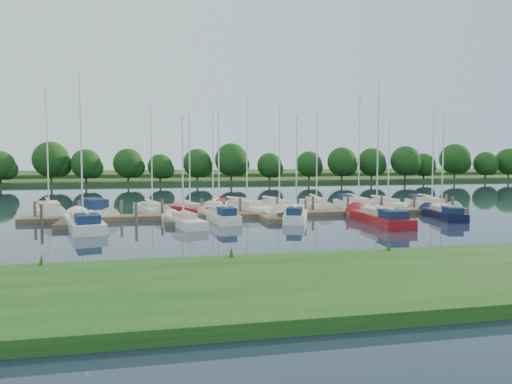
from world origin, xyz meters
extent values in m
plane|color=#181F30|center=(0.00, 0.00, 0.00)|extent=(260.00, 260.00, 0.00)
cube|color=#1C4513|center=(0.00, -16.00, 0.25)|extent=(90.00, 10.00, 0.50)
cube|color=brown|center=(0.00, 8.00, 0.20)|extent=(40.00, 2.00, 0.40)
cube|color=brown|center=(-16.00, 5.00, 0.20)|extent=(1.20, 4.00, 0.40)
cube|color=brown|center=(-8.00, 5.00, 0.20)|extent=(1.20, 4.00, 0.40)
cube|color=brown|center=(0.00, 5.00, 0.20)|extent=(1.20, 4.00, 0.40)
cube|color=brown|center=(8.00, 5.00, 0.20)|extent=(1.20, 4.00, 0.40)
cube|color=brown|center=(16.00, 5.00, 0.20)|extent=(1.20, 4.00, 0.40)
cylinder|color=#473D33|center=(-19.00, 9.30, 0.60)|extent=(0.24, 0.24, 2.00)
cylinder|color=#473D33|center=(-15.55, 9.30, 0.60)|extent=(0.24, 0.24, 2.00)
cylinder|color=#473D33|center=(-12.09, 9.30, 0.60)|extent=(0.24, 0.24, 2.00)
cylinder|color=#473D33|center=(-8.64, 9.30, 0.60)|extent=(0.24, 0.24, 2.00)
cylinder|color=#473D33|center=(-5.18, 9.30, 0.60)|extent=(0.24, 0.24, 2.00)
cylinder|color=#473D33|center=(-1.73, 9.30, 0.60)|extent=(0.24, 0.24, 2.00)
cylinder|color=#473D33|center=(1.73, 9.30, 0.60)|extent=(0.24, 0.24, 2.00)
cylinder|color=#473D33|center=(5.18, 9.30, 0.60)|extent=(0.24, 0.24, 2.00)
cylinder|color=#473D33|center=(8.64, 9.30, 0.60)|extent=(0.24, 0.24, 2.00)
cylinder|color=#473D33|center=(12.09, 9.30, 0.60)|extent=(0.24, 0.24, 2.00)
cylinder|color=#473D33|center=(15.55, 9.30, 0.60)|extent=(0.24, 0.24, 2.00)
cylinder|color=#473D33|center=(19.00, 9.30, 0.60)|extent=(0.24, 0.24, 2.00)
cylinder|color=#473D33|center=(-18.00, 6.70, 0.60)|extent=(0.24, 0.24, 2.00)
cylinder|color=#473D33|center=(-10.80, 6.70, 0.60)|extent=(0.24, 0.24, 2.00)
cylinder|color=#473D33|center=(-3.60, 6.70, 0.60)|extent=(0.24, 0.24, 2.00)
cylinder|color=#473D33|center=(3.60, 6.70, 0.60)|extent=(0.24, 0.24, 2.00)
cylinder|color=#473D33|center=(10.80, 6.70, 0.60)|extent=(0.24, 0.24, 2.00)
cylinder|color=#473D33|center=(18.00, 6.70, 0.60)|extent=(0.24, 0.24, 2.00)
cube|color=#233F18|center=(0.00, 75.00, 0.30)|extent=(180.00, 30.00, 0.60)
cube|color=#335726|center=(0.00, 100.00, 0.70)|extent=(220.00, 40.00, 1.40)
cylinder|color=#38281C|center=(-35.25, 63.63, 1.31)|extent=(0.36, 0.36, 2.63)
sphere|color=#123B10|center=(-35.25, 63.63, 4.52)|extent=(6.13, 6.13, 6.13)
sphere|color=#123B10|center=(-33.93, 63.83, 3.65)|extent=(4.38, 4.38, 4.38)
cylinder|color=#38281C|center=(-28.76, 63.41, 1.03)|extent=(0.36, 0.36, 2.06)
sphere|color=#123B10|center=(-28.76, 63.41, 3.54)|extent=(4.80, 4.80, 4.80)
sphere|color=#123B10|center=(-27.73, 63.61, 2.86)|extent=(3.43, 3.43, 3.43)
cylinder|color=#38281C|center=(-21.24, 61.57, 1.16)|extent=(0.36, 0.36, 2.32)
sphere|color=#123B10|center=(-21.24, 61.57, 4.00)|extent=(5.42, 5.42, 5.42)
sphere|color=#123B10|center=(-20.08, 61.77, 3.23)|extent=(3.87, 3.87, 3.87)
cylinder|color=#38281C|center=(-14.74, 61.04, 1.36)|extent=(0.36, 0.36, 2.73)
sphere|color=#123B10|center=(-14.74, 61.04, 4.69)|extent=(6.36, 6.36, 6.36)
sphere|color=#123B10|center=(-13.38, 61.24, 3.79)|extent=(4.54, 4.54, 4.54)
cylinder|color=#38281C|center=(-6.47, 63.71, 1.22)|extent=(0.36, 0.36, 2.44)
sphere|color=#123B10|center=(-6.47, 63.71, 4.21)|extent=(5.70, 5.70, 5.70)
sphere|color=#123B10|center=(-5.24, 63.91, 3.39)|extent=(4.07, 4.07, 4.07)
cylinder|color=#38281C|center=(-0.15, 61.60, 1.31)|extent=(0.36, 0.36, 2.63)
sphere|color=#123B10|center=(-0.15, 61.60, 4.53)|extent=(6.13, 6.13, 6.13)
sphere|color=#123B10|center=(1.16, 61.80, 3.65)|extent=(4.38, 4.38, 4.38)
cylinder|color=#38281C|center=(7.58, 61.83, 1.13)|extent=(0.36, 0.36, 2.25)
sphere|color=#123B10|center=(7.58, 61.83, 3.88)|extent=(5.25, 5.25, 5.25)
sphere|color=#123B10|center=(8.71, 62.03, 3.13)|extent=(3.75, 3.75, 3.75)
cylinder|color=#38281C|center=(14.28, 60.22, 1.15)|extent=(0.36, 0.36, 2.30)
sphere|color=#123B10|center=(14.28, 60.22, 3.96)|extent=(5.37, 5.37, 5.37)
sphere|color=#123B10|center=(15.43, 60.42, 3.20)|extent=(3.84, 3.84, 3.84)
cylinder|color=#38281C|center=(21.60, 61.83, 1.06)|extent=(0.36, 0.36, 2.11)
sphere|color=#123B10|center=(21.60, 61.83, 3.64)|extent=(4.93, 4.93, 4.93)
sphere|color=#123B10|center=(22.65, 62.03, 2.94)|extent=(3.52, 3.52, 3.52)
cylinder|color=#38281C|center=(27.79, 63.47, 1.17)|extent=(0.36, 0.36, 2.33)
sphere|color=#123B10|center=(27.79, 63.47, 4.02)|extent=(5.44, 5.44, 5.44)
sphere|color=#123B10|center=(28.96, 63.67, 3.24)|extent=(3.89, 3.89, 3.89)
cylinder|color=#38281C|center=(34.42, 60.62, 1.42)|extent=(0.36, 0.36, 2.84)
sphere|color=#123B10|center=(34.42, 60.62, 4.89)|extent=(6.63, 6.63, 6.63)
sphere|color=#123B10|center=(35.84, 60.82, 3.95)|extent=(4.74, 4.74, 4.74)
cylinder|color=#38281C|center=(41.79, 61.14, 1.32)|extent=(0.36, 0.36, 2.65)
sphere|color=#123B10|center=(41.79, 61.14, 4.56)|extent=(6.18, 6.18, 6.18)
sphere|color=#123B10|center=(43.12, 61.34, 3.68)|extent=(4.41, 4.41, 4.41)
cylinder|color=#38281C|center=(47.90, 62.38, 1.31)|extent=(0.36, 0.36, 2.62)
sphere|color=#123B10|center=(47.90, 62.38, 4.52)|extent=(6.12, 6.12, 6.12)
sphere|color=#123B10|center=(49.21, 62.58, 3.64)|extent=(4.37, 4.37, 4.37)
cylinder|color=#38281C|center=(55.45, 62.22, 1.32)|extent=(0.36, 0.36, 2.63)
sphere|color=#123B10|center=(55.45, 62.22, 4.54)|extent=(6.14, 6.14, 6.14)
sphere|color=#123B10|center=(56.76, 62.42, 3.66)|extent=(4.39, 4.39, 4.39)
cylinder|color=#38281C|center=(61.83, 62.88, 1.05)|extent=(0.36, 0.36, 2.10)
sphere|color=#123B10|center=(61.83, 62.88, 3.61)|extent=(4.89, 4.89, 4.89)
sphere|color=#123B10|center=(62.88, 63.08, 2.91)|extent=(3.49, 3.49, 3.49)
cube|color=white|center=(-18.75, 13.55, 0.15)|extent=(4.14, 8.20, 1.21)
cone|color=white|center=(-17.75, 9.73, 0.15)|extent=(1.77, 2.95, 1.11)
cube|color=#BEB092|center=(-18.65, 13.17, 0.93)|extent=(2.50, 3.86, 0.55)
cylinder|color=silver|center=(-18.55, 12.79, 6.10)|extent=(0.12, 0.12, 10.66)
cylinder|color=silver|center=(-18.95, 14.32, 1.37)|extent=(1.00, 3.46, 0.10)
cylinder|color=white|center=(-18.95, 14.32, 1.37)|extent=(0.99, 3.10, 0.20)
cube|color=white|center=(-14.53, 11.27, 0.15)|extent=(4.18, 6.21, 1.14)
cone|color=white|center=(-13.33, 8.56, 0.15)|extent=(1.61, 2.02, 0.98)
cube|color=#142448|center=(-14.53, 11.27, 1.09)|extent=(2.75, 3.61, 1.03)
cube|color=white|center=(-9.61, 13.93, 0.15)|extent=(3.47, 7.21, 0.95)
cone|color=white|center=(-8.82, 10.55, 0.15)|extent=(1.50, 2.59, 0.97)
cube|color=#BEB092|center=(-9.53, 13.60, 0.74)|extent=(2.13, 3.37, 0.43)
cylinder|color=silver|center=(-9.45, 13.26, 5.29)|extent=(0.12, 0.12, 9.38)
cylinder|color=silver|center=(-9.77, 14.61, 1.08)|extent=(0.80, 3.07, 0.10)
cylinder|color=white|center=(-9.77, 14.61, 1.08)|extent=(0.82, 2.75, 0.20)
cube|color=#A00E16|center=(-6.32, 12.12, 0.15)|extent=(4.37, 6.47, 1.02)
cone|color=#A00E16|center=(-4.93, 9.28, 0.15)|extent=(1.77, 2.38, 0.89)
cube|color=#BEB092|center=(-6.18, 11.84, 0.79)|extent=(2.44, 3.15, 0.46)
cylinder|color=silver|center=(-6.04, 11.55, 4.92)|extent=(0.12, 0.12, 8.55)
cylinder|color=silver|center=(-6.59, 12.69, 1.16)|extent=(1.34, 2.61, 0.10)
cylinder|color=white|center=(-6.59, 12.69, 1.16)|extent=(1.29, 2.37, 0.20)
cube|color=white|center=(-3.59, 12.88, 0.15)|extent=(3.72, 6.71, 1.01)
cone|color=white|center=(-4.59, 9.81, 0.15)|extent=(1.56, 2.43, 0.90)
cube|color=#BEB092|center=(-3.69, 12.57, 0.78)|extent=(2.19, 3.19, 0.46)
cube|color=maroon|center=(-3.03, 14.60, 0.88)|extent=(1.81, 2.24, 0.51)
cylinder|color=silver|center=(-3.79, 12.27, 5.01)|extent=(0.12, 0.12, 8.73)
cylinder|color=silver|center=(-3.39, 13.49, 1.15)|extent=(1.00, 2.80, 0.10)
cylinder|color=white|center=(-3.39, 13.49, 1.15)|extent=(0.99, 2.52, 0.20)
cube|color=white|center=(-1.11, 11.66, 0.15)|extent=(5.40, 7.77, 1.17)
cone|color=white|center=(0.64, 8.26, 0.15)|extent=(2.17, 2.87, 1.07)
cube|color=#BEB092|center=(-0.94, 11.32, 0.91)|extent=(3.00, 3.79, 0.53)
cylinder|color=silver|center=(-0.76, 10.98, 5.90)|extent=(0.12, 0.12, 10.31)
cylinder|color=silver|center=(-1.46, 12.33, 1.33)|extent=(1.66, 3.10, 0.10)
cylinder|color=white|center=(-1.46, 12.33, 1.33)|extent=(1.58, 2.81, 0.20)
cube|color=white|center=(2.63, 13.50, 0.15)|extent=(4.38, 7.28, 1.03)
cone|color=white|center=(3.90, 10.21, 0.15)|extent=(1.81, 2.66, 0.99)
cube|color=#BEB092|center=(2.75, 13.17, 0.80)|extent=(2.53, 3.49, 0.47)
cylinder|color=silver|center=(2.88, 12.84, 5.41)|extent=(0.12, 0.12, 9.51)
cylinder|color=silver|center=(2.37, 14.16, 1.17)|extent=(1.24, 2.99, 0.10)
cylinder|color=white|center=(2.37, 14.16, 1.17)|extent=(1.20, 2.70, 0.20)
cube|color=white|center=(6.86, 13.66, 0.15)|extent=(2.56, 7.00, 1.14)
cone|color=white|center=(6.54, 10.25, 0.15)|extent=(1.18, 2.48, 0.96)
cube|color=#BEB092|center=(6.83, 13.32, 0.88)|extent=(1.72, 3.20, 0.52)
cylinder|color=silver|center=(6.80, 12.98, 5.35)|extent=(0.12, 0.12, 9.25)
cylinder|color=silver|center=(6.92, 14.34, 1.30)|extent=(0.39, 3.08, 0.10)
cylinder|color=white|center=(6.92, 14.34, 1.30)|extent=(0.46, 2.75, 0.20)
cube|color=white|center=(10.70, 12.21, 0.15)|extent=(2.63, 8.03, 1.20)
cone|color=white|center=(10.50, 8.25, 0.15)|extent=(1.25, 2.83, 1.11)
cube|color=#BEB092|center=(10.68, 11.82, 0.93)|extent=(1.85, 3.65, 0.55)
cube|color=#142448|center=(10.82, 14.43, 1.04)|extent=(1.67, 2.45, 0.60)
cylinder|color=silver|center=(10.66, 11.42, 6.11)|extent=(0.12, 0.12, 10.70)
cylinder|color=silver|center=(10.74, 13.00, 1.37)|extent=(0.28, 3.57, 0.10)
cylinder|color=white|center=(10.74, 13.00, 1.37)|extent=(0.36, 3.18, 0.20)
cube|color=white|center=(14.53, 13.67, 0.15)|extent=(3.37, 6.44, 0.94)
cone|color=white|center=(15.38, 10.69, 0.15)|extent=(1.43, 2.32, 0.87)
cube|color=#BEB092|center=(14.61, 13.37, 0.73)|extent=(2.02, 3.04, 0.43)
cylinder|color=silver|center=(14.70, 13.07, 4.79)|extent=(0.12, 0.12, 8.37)
cylinder|color=silver|center=(14.36, 14.26, 1.07)|extent=(0.86, 2.71, 0.10)
cylinder|color=white|center=(14.36, 14.26, 1.07)|extent=(0.87, 2.44, 0.20)
cube|color=white|center=(18.77, 12.07, 0.15)|extent=(2.40, 7.22, 1.07)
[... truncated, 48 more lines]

